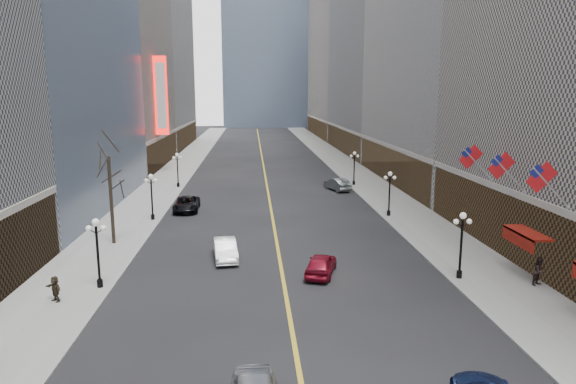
{
  "coord_description": "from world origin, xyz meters",
  "views": [
    {
      "loc": [
        -2.0,
        -1.85,
        12.33
      ],
      "look_at": [
        -0.55,
        18.55,
        8.4
      ],
      "focal_mm": 32.0,
      "sensor_mm": 36.0,
      "label": 1
    }
  ],
  "objects": [
    {
      "name": "streetlamp_east_3",
      "position": [
        11.8,
        66.0,
        2.9
      ],
      "size": [
        1.26,
        0.44,
        4.52
      ],
      "color": "black",
      "rests_on": "sidewalk_east"
    },
    {
      "name": "streetlamp_west_1",
      "position": [
        -11.8,
        30.0,
        2.9
      ],
      "size": [
        1.26,
        0.44,
        4.52
      ],
      "color": "black",
      "rests_on": "sidewalk_west"
    },
    {
      "name": "flag_4",
      "position": [
        15.31,
        32.0,
        7.29
      ],
      "size": [
        2.87,
        0.12,
        2.87
      ],
      "color": "#B2B2B7",
      "rests_on": "ground"
    },
    {
      "name": "bldg_east_c",
      "position": [
        29.88,
        106.0,
        24.18
      ],
      "size": [
        26.6,
        40.6,
        48.8
      ],
      "color": "gray",
      "rests_on": "ground"
    },
    {
      "name": "flag_5",
      "position": [
        15.31,
        37.0,
        7.29
      ],
      "size": [
        2.87,
        0.12,
        2.87
      ],
      "color": "#B2B2B7",
      "rests_on": "ground"
    },
    {
      "name": "bldg_east_d",
      "position": [
        29.9,
        149.0,
        31.17
      ],
      "size": [
        26.6,
        46.6,
        62.8
      ],
      "color": "#B1A393",
      "rests_on": "ground"
    },
    {
      "name": "tree_west_far",
      "position": [
        -13.5,
        40.0,
        6.24
      ],
      "size": [
        3.6,
        3.6,
        7.92
      ],
      "color": "#2D231C",
      "rests_on": "sidewalk_west"
    },
    {
      "name": "bldg_west_c",
      "position": [
        -29.88,
        87.0,
        25.19
      ],
      "size": [
        26.6,
        30.6,
        50.8
      ],
      "color": "#B1A393",
      "rests_on": "ground"
    },
    {
      "name": "car_nb_mid",
      "position": [
        -4.09,
        35.56,
        0.77
      ],
      "size": [
        2.19,
        4.81,
        1.53
      ],
      "primitive_type": "imported",
      "rotation": [
        0.0,
        0.0,
        0.12
      ],
      "color": "white",
      "rests_on": "ground"
    },
    {
      "name": "flag_3",
      "position": [
        15.31,
        27.0,
        7.29
      ],
      "size": [
        2.87,
        0.12,
        2.87
      ],
      "color": "#B2B2B7",
      "rests_on": "ground"
    },
    {
      "name": "ped_east_walk",
      "position": [
        16.4,
        28.36,
        1.1
      ],
      "size": [
        1.05,
        0.89,
        1.9
      ],
      "primitive_type": "imported",
      "rotation": [
        0.0,
        0.0,
        0.51
      ],
      "color": "black",
      "rests_on": "sidewalk_east"
    },
    {
      "name": "car_sb_mid",
      "position": [
        2.67,
        31.71,
        0.75
      ],
      "size": [
        2.99,
        4.73,
        1.5
      ],
      "primitive_type": "imported",
      "rotation": [
        0.0,
        0.0,
        2.84
      ],
      "color": "maroon",
      "rests_on": "ground"
    },
    {
      "name": "car_sb_far",
      "position": [
        9.0,
        62.78,
        0.81
      ],
      "size": [
        3.18,
        5.22,
        1.62
      ],
      "primitive_type": "imported",
      "rotation": [
        0.0,
        0.0,
        3.46
      ],
      "color": "#515759",
      "rests_on": "ground"
    },
    {
      "name": "theatre_marquee",
      "position": [
        -15.88,
        80.0,
        12.0
      ],
      "size": [
        2.0,
        0.55,
        12.0
      ],
      "color": "red",
      "rests_on": "ground"
    },
    {
      "name": "lane_line",
      "position": [
        0.0,
        80.0,
        0.01
      ],
      "size": [
        0.25,
        200.0,
        0.02
      ],
      "primitive_type": "cube",
      "color": "gold",
      "rests_on": "ground"
    },
    {
      "name": "streetlamp_east_2",
      "position": [
        11.8,
        48.0,
        2.9
      ],
      "size": [
        1.26,
        0.44,
        4.52
      ],
      "color": "black",
      "rests_on": "sidewalk_east"
    },
    {
      "name": "awning_c",
      "position": [
        16.11,
        30.0,
        3.08
      ],
      "size": [
        1.4,
        4.0,
        0.93
      ],
      "color": "maroon",
      "rests_on": "ground"
    },
    {
      "name": "streetlamp_west_2",
      "position": [
        -11.8,
        48.0,
        2.9
      ],
      "size": [
        1.26,
        0.44,
        4.52
      ],
      "color": "black",
      "rests_on": "sidewalk_west"
    },
    {
      "name": "car_nb_far",
      "position": [
        -9.0,
        52.18,
        0.76
      ],
      "size": [
        2.62,
        5.52,
        1.52
      ],
      "primitive_type": "imported",
      "rotation": [
        0.0,
        0.0,
        0.02
      ],
      "color": "black",
      "rests_on": "ground"
    },
    {
      "name": "sidewalk_east",
      "position": [
        14.0,
        70.0,
        0.07
      ],
      "size": [
        6.0,
        230.0,
        0.15
      ],
      "primitive_type": "cube",
      "color": "gray",
      "rests_on": "ground"
    },
    {
      "name": "sidewalk_west",
      "position": [
        -14.0,
        70.0,
        0.07
      ],
      "size": [
        6.0,
        230.0,
        0.15
      ],
      "primitive_type": "cube",
      "color": "gray",
      "rests_on": "ground"
    },
    {
      "name": "ped_west_far",
      "position": [
        -13.78,
        27.88,
        0.93
      ],
      "size": [
        1.36,
        1.26,
        1.56
      ],
      "primitive_type": "imported",
      "rotation": [
        0.0,
        0.0,
        -0.72
      ],
      "color": "#2E2619",
      "rests_on": "sidewalk_west"
    },
    {
      "name": "streetlamp_west_3",
      "position": [
        -11.8,
        66.0,
        2.9
      ],
      "size": [
        1.26,
        0.44,
        4.52
      ],
      "color": "black",
      "rests_on": "sidewalk_west"
    },
    {
      "name": "streetlamp_east_1",
      "position": [
        11.8,
        30.0,
        2.9
      ],
      "size": [
        1.26,
        0.44,
        4.52
      ],
      "color": "black",
      "rests_on": "sidewalk_east"
    }
  ]
}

